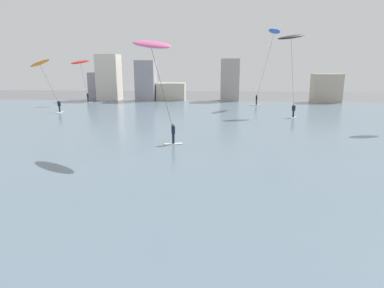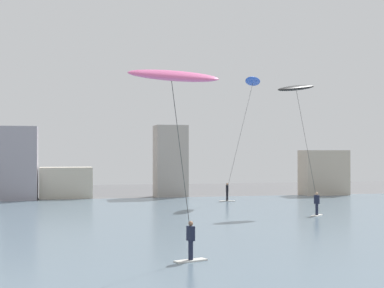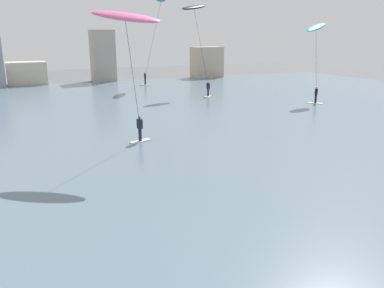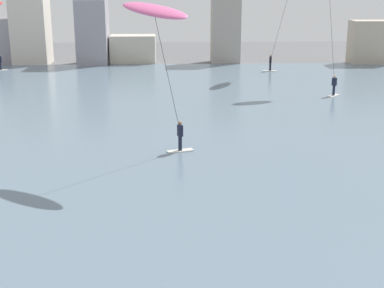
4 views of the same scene
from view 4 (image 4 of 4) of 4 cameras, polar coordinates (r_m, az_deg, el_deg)
water_bay at (r=35.86m, az=-1.51°, el=2.28°), size 84.00×52.00×0.10m
far_shore_buildings at (r=62.31m, az=-6.15°, el=11.02°), size 43.10×4.63×7.94m
kitesurfer_pink at (r=26.38m, az=-3.70°, el=12.56°), size 3.81×4.18×7.92m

